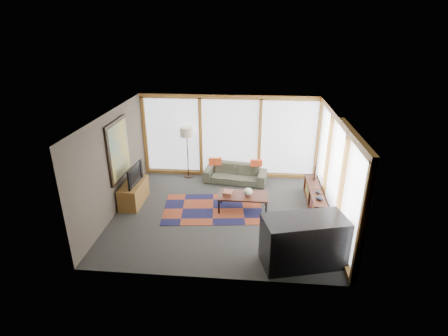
# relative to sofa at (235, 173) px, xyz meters

# --- Properties ---
(ground) EXTENTS (5.50, 5.50, 0.00)m
(ground) POSITION_rel_sofa_xyz_m (-0.21, -1.95, -0.28)
(ground) COLOR #2F302D
(ground) RESTS_ON ground
(room_envelope) EXTENTS (5.52, 5.02, 2.62)m
(room_envelope) POSITION_rel_sofa_xyz_m (0.29, -1.39, 1.26)
(room_envelope) COLOR #463B32
(room_envelope) RESTS_ON ground
(rug) EXTENTS (2.75, 1.93, 0.01)m
(rug) POSITION_rel_sofa_xyz_m (-0.48, -1.75, -0.27)
(rug) COLOR maroon
(rug) RESTS_ON ground
(sofa) EXTENTS (1.97, 0.99, 0.55)m
(sofa) POSITION_rel_sofa_xyz_m (0.00, 0.00, 0.00)
(sofa) COLOR #373A2B
(sofa) RESTS_ON ground
(pillow_left) EXTENTS (0.41, 0.20, 0.22)m
(pillow_left) POSITION_rel_sofa_xyz_m (-0.62, -0.02, 0.38)
(pillow_left) COLOR #CA451D
(pillow_left) RESTS_ON sofa
(pillow_right) EXTENTS (0.37, 0.13, 0.20)m
(pillow_right) POSITION_rel_sofa_xyz_m (0.63, -0.01, 0.38)
(pillow_right) COLOR #CA451D
(pillow_right) RESTS_ON sofa
(floor_lamp) EXTENTS (0.41, 0.41, 1.64)m
(floor_lamp) POSITION_rel_sofa_xyz_m (-1.52, 0.26, 0.54)
(floor_lamp) COLOR #322119
(floor_lamp) RESTS_ON ground
(coffee_table) EXTENTS (1.29, 0.65, 0.43)m
(coffee_table) POSITION_rel_sofa_xyz_m (0.30, -1.72, -0.06)
(coffee_table) COLOR black
(coffee_table) RESTS_ON ground
(book_stack) EXTENTS (0.27, 0.32, 0.10)m
(book_stack) POSITION_rel_sofa_xyz_m (-0.09, -1.72, 0.20)
(book_stack) COLOR brown
(book_stack) RESTS_ON coffee_table
(vase) EXTENTS (0.25, 0.25, 0.20)m
(vase) POSITION_rel_sofa_xyz_m (0.43, -1.71, 0.25)
(vase) COLOR beige
(vase) RESTS_ON coffee_table
(bookshelf) EXTENTS (0.36, 1.98, 0.50)m
(bookshelf) POSITION_rel_sofa_xyz_m (2.22, -1.35, -0.03)
(bookshelf) COLOR black
(bookshelf) RESTS_ON ground
(bowl_a) EXTENTS (0.20, 0.20, 0.10)m
(bowl_a) POSITION_rel_sofa_xyz_m (2.21, -1.93, 0.27)
(bowl_a) COLOR black
(bowl_a) RESTS_ON bookshelf
(bowl_b) EXTENTS (0.16, 0.16, 0.08)m
(bowl_b) POSITION_rel_sofa_xyz_m (2.24, -1.59, 0.26)
(bowl_b) COLOR black
(bowl_b) RESTS_ON bookshelf
(shelf_picture) EXTENTS (0.12, 0.33, 0.43)m
(shelf_picture) POSITION_rel_sofa_xyz_m (2.29, -0.63, 0.44)
(shelf_picture) COLOR black
(shelf_picture) RESTS_ON bookshelf
(tv_console) EXTENTS (0.49, 1.18, 0.59)m
(tv_console) POSITION_rel_sofa_xyz_m (-2.66, -1.61, 0.02)
(tv_console) COLOR brown
(tv_console) RESTS_ON ground
(television) EXTENTS (0.18, 0.92, 0.53)m
(television) POSITION_rel_sofa_xyz_m (-2.65, -1.64, 0.58)
(television) COLOR black
(television) RESTS_ON tv_console
(bar_counter) EXTENTS (1.78, 1.16, 1.04)m
(bar_counter) POSITION_rel_sofa_xyz_m (1.60, -3.82, 0.24)
(bar_counter) COLOR black
(bar_counter) RESTS_ON ground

